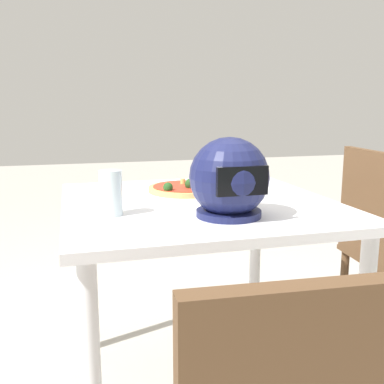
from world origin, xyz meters
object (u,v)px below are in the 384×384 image
object	(u,v)px
drinking_glass	(111,193)
dining_table	(198,227)
pizza	(186,188)
motorcycle_helmet	(229,179)

from	to	relation	value
drinking_glass	dining_table	bearing A→B (deg)	-157.23
pizza	motorcycle_helmet	xyz separation A→B (m)	(-0.04, 0.36, 0.09)
dining_table	motorcycle_helmet	size ratio (longest dim) A/B	3.94
drinking_glass	pizza	bearing A→B (deg)	-140.49
motorcycle_helmet	drinking_glass	xyz separation A→B (m)	(0.34, -0.11, -0.05)
motorcycle_helmet	drinking_glass	world-z (taller)	motorcycle_helmet
pizza	dining_table	bearing A→B (deg)	96.01
dining_table	motorcycle_helmet	bearing A→B (deg)	96.39
motorcycle_helmet	drinking_glass	bearing A→B (deg)	-17.85
pizza	motorcycle_helmet	size ratio (longest dim) A/B	1.18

